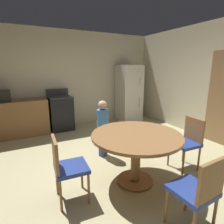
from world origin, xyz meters
name	(u,v)px	position (x,y,z in m)	size (l,w,h in m)	color
ground_plane	(116,175)	(0.00, 0.00, 0.00)	(14.00, 14.00, 0.00)	tan
wall_back	(66,79)	(0.00, 3.08, 1.35)	(5.74, 0.12, 2.70)	beige
wall_right	(218,83)	(2.77, 0.29, 1.35)	(0.12, 5.58, 2.70)	beige
kitchen_counter	(6,120)	(-1.60, 2.68, 0.45)	(1.94, 0.60, 0.90)	olive
oven_range	(61,113)	(-0.28, 2.68, 0.47)	(0.60, 0.60, 1.10)	black
refrigerator	(129,93)	(1.90, 2.63, 0.88)	(0.68, 0.68, 1.76)	silver
microwave	(0,96)	(-1.66, 2.68, 1.03)	(0.44, 0.32, 0.26)	black
dining_table	(136,144)	(0.17, -0.28, 0.61)	(1.29, 1.29, 0.76)	olive
chair_south	(198,190)	(0.22, -1.29, 0.50)	(0.42, 0.42, 0.87)	olive
chair_east	(188,140)	(1.18, -0.35, 0.50)	(0.43, 0.43, 0.87)	olive
chair_west	(66,165)	(-0.84, -0.21, 0.50)	(0.43, 0.43, 0.87)	olive
person_child	(103,127)	(0.09, 0.71, 0.58)	(0.24, 0.24, 1.09)	#3D4C84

